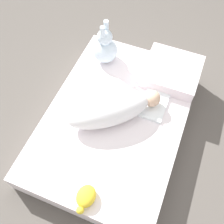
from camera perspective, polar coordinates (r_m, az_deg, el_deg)
The scene contains 7 objects.
ground_plane at distance 1.75m, azimuth 0.74°, elevation -3.55°, with size 12.00×12.00×0.00m, color #514C47.
bed_mattress at distance 1.68m, azimuth 0.77°, elevation -2.21°, with size 1.19×0.82×0.17m.
burp_cloth at distance 1.66m, azimuth 9.26°, elevation 2.02°, with size 0.26×0.15×0.02m.
swaddled_baby at distance 1.53m, azimuth -0.30°, elevation 0.67°, with size 0.48×0.52×0.17m.
pillow at distance 1.79m, azimuth 12.85°, elevation 8.64°, with size 0.34×0.36×0.09m.
bunny_plush at distance 1.80m, azimuth -1.53°, elevation 13.84°, with size 0.17×0.17×0.31m.
turtle_plush at distance 1.39m, azimuth -5.77°, elevation -17.99°, with size 0.15×0.10×0.06m.
Camera 1 is at (0.76, 0.28, 1.55)m, focal length 42.00 mm.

